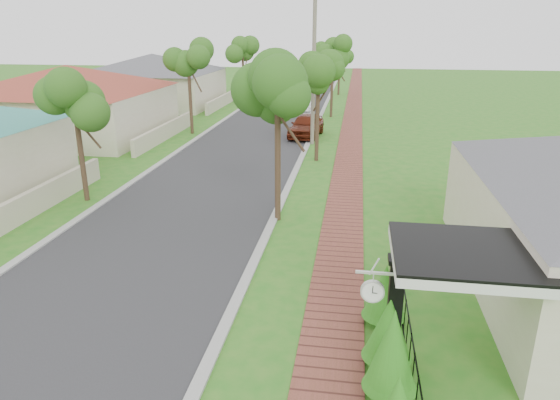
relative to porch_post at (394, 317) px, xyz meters
The scene contains 16 objects.
ground 4.79m from the porch_post, 167.60° to the left, with size 160.00×160.00×0.00m, color #27721B.
road 22.34m from the porch_post, 109.77° to the left, with size 7.00×120.00×0.02m, color #28282B.
kerb_right 21.39m from the porch_post, 100.52° to the left, with size 0.30×120.00×0.10m, color #9E9E99.
kerb_left 23.83m from the porch_post, 118.07° to the left, with size 0.30×120.00×0.10m, color #9E9E99.
sidewalk 21.07m from the porch_post, 93.54° to the left, with size 1.50×120.00×0.03m, color brown.
porch_post is the anchor object (origin of this frame).
picket_fence 1.21m from the porch_post, 70.71° to the left, with size 0.03×8.02×1.00m.
street_trees 29.02m from the porch_post, 104.93° to the left, with size 10.70×37.65×5.89m.
hedge_row 0.65m from the porch_post, 99.75° to the right, with size 0.94×5.02×2.07m.
far_house_red 28.70m from the porch_post, 132.91° to the left, with size 15.56×15.56×4.60m.
far_house_grey 40.09m from the porch_post, 119.15° to the left, with size 15.56×15.56×4.60m.
parked_car_red 23.50m from the porch_post, 100.42° to the left, with size 1.76×4.38×1.49m, color #591D0D.
parked_car_white 33.34m from the porch_post, 99.58° to the left, with size 1.56×4.48×1.48m, color white.
near_tree 9.52m from the porch_post, 115.11° to the left, with size 2.28×2.28×5.86m.
utility_pole 21.58m from the porch_post, 99.86° to the left, with size 1.20×0.24×8.83m.
station_clock 1.05m from the porch_post, 141.21° to the right, with size 0.80×0.13×0.68m.
Camera 1 is at (3.56, -10.37, 6.92)m, focal length 32.00 mm.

